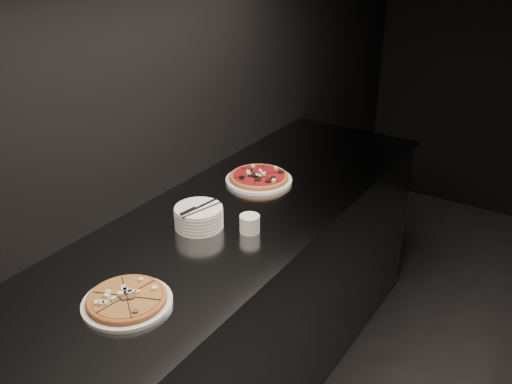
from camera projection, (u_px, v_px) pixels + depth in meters
The scene contains 7 objects.
wall_left at pixel (156, 85), 2.29m from camera, with size 0.02×5.00×2.80m, color black.
counter at pixel (235, 305), 2.52m from camera, with size 0.74×2.44×0.92m.
pizza_mushroom at pixel (127, 300), 1.77m from camera, with size 0.33×0.33×0.03m.
pizza_tomato at pixel (259, 178), 2.59m from camera, with size 0.31×0.31×0.04m.
plate_stack at pixel (199, 217), 2.21m from camera, with size 0.19×0.19×0.08m.
cutlery at pixel (197, 209), 2.17m from camera, with size 0.09×0.19×0.01m.
ramekin at pixel (250, 223), 2.17m from camera, with size 0.08×0.08×0.07m.
Camera 1 is at (-0.94, -1.67, 2.02)m, focal length 40.00 mm.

